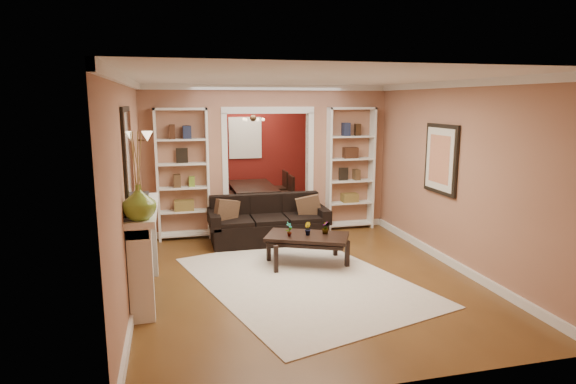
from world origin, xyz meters
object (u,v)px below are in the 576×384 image
object	(u,v)px
sofa	(268,220)
coffee_table	(307,250)
fireplace	(146,252)
bookshelf_left	(183,175)
bookshelf_right	(350,169)
dining_table	(254,198)

from	to	relation	value
sofa	coffee_table	bearing A→B (deg)	-75.16
fireplace	bookshelf_left	bearing A→B (deg)	77.95
bookshelf_right	bookshelf_left	bearing A→B (deg)	180.00
sofa	coffee_table	size ratio (longest dim) A/B	1.70
bookshelf_right	sofa	bearing A→B (deg)	-161.16
bookshelf_right	dining_table	distance (m)	2.54
fireplace	dining_table	distance (m)	4.85
dining_table	sofa	bearing A→B (deg)	176.12
sofa	bookshelf_left	bearing A→B (deg)	157.49
sofa	bookshelf_left	xyz separation A→B (m)	(-1.40, 0.58, 0.75)
dining_table	coffee_table	bearing A→B (deg)	-177.32
coffee_table	bookshelf_left	bearing A→B (deg)	158.21
bookshelf_left	bookshelf_right	bearing A→B (deg)	0.00
sofa	dining_table	size ratio (longest dim) A/B	1.22
bookshelf_left	fireplace	bearing A→B (deg)	-102.05
bookshelf_left	bookshelf_right	size ratio (longest dim) A/B	1.00
coffee_table	dining_table	world-z (taller)	dining_table
bookshelf_left	dining_table	xyz separation A→B (m)	(1.56, 1.83, -0.86)
sofa	bookshelf_left	distance (m)	1.69
sofa	dining_table	world-z (taller)	sofa
bookshelf_right	dining_table	xyz separation A→B (m)	(-1.54, 1.83, -0.86)
coffee_table	bookshelf_right	world-z (taller)	bookshelf_right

